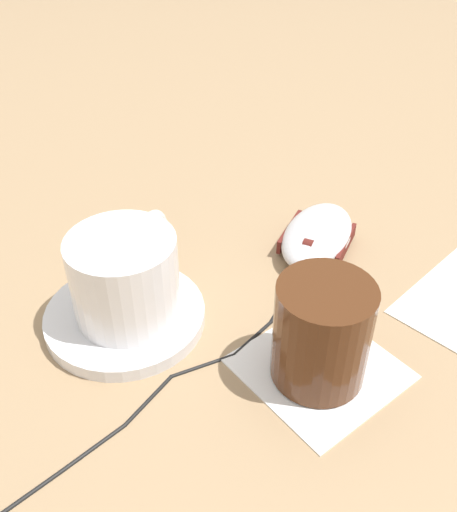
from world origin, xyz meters
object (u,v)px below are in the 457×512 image
Objects in this scene: coffee_cup at (126,276)px; drinking_glass at (322,333)px; saucer at (125,316)px; computer_mouse at (317,235)px.

coffee_cup and drinking_glass have the same top height.
coffee_cup is 0.16m from drinking_glass.
computer_mouse is at bearing 80.77° from saucer.
coffee_cup is 1.35× the size of drinking_glass.
coffee_cup is (0.00, 0.00, 0.04)m from saucer.
drinking_glass is at bearing 28.40° from coffee_cup.
computer_mouse reaches higher than saucer.
coffee_cup reaches higher than saucer.
computer_mouse is 0.17m from drinking_glass.
saucer is at bearing -150.47° from drinking_glass.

